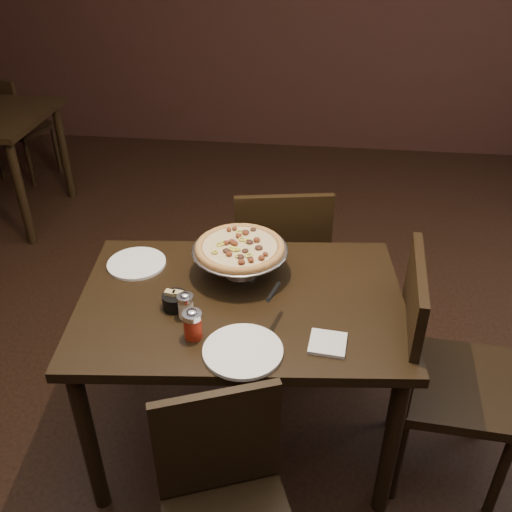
# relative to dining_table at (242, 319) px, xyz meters

# --- Properties ---
(room) EXTENTS (6.04, 7.04, 2.84)m
(room) POSITION_rel_dining_table_xyz_m (0.01, -0.02, 0.73)
(room) COLOR black
(room) RESTS_ON ground
(dining_table) EXTENTS (1.31, 0.94, 0.77)m
(dining_table) POSITION_rel_dining_table_xyz_m (0.00, 0.00, 0.00)
(dining_table) COLOR black
(dining_table) RESTS_ON ground
(pizza_stand) EXTENTS (0.38, 0.38, 0.16)m
(pizza_stand) POSITION_rel_dining_table_xyz_m (-0.03, 0.16, 0.23)
(pizza_stand) COLOR silver
(pizza_stand) RESTS_ON dining_table
(parmesan_shaker) EXTENTS (0.06, 0.06, 0.10)m
(parmesan_shaker) POSITION_rel_dining_table_xyz_m (-0.18, -0.13, 0.15)
(parmesan_shaker) COLOR beige
(parmesan_shaker) RESTS_ON dining_table
(pepper_flake_shaker) EXTENTS (0.07, 0.07, 0.12)m
(pepper_flake_shaker) POSITION_rel_dining_table_xyz_m (-0.14, -0.24, 0.16)
(pepper_flake_shaker) COLOR maroon
(pepper_flake_shaker) RESTS_ON dining_table
(packet_caddy) EXTENTS (0.09, 0.09, 0.07)m
(packet_caddy) POSITION_rel_dining_table_xyz_m (-0.24, -0.08, 0.13)
(packet_caddy) COLOR black
(packet_caddy) RESTS_ON dining_table
(napkin_stack) EXTENTS (0.14, 0.14, 0.01)m
(napkin_stack) POSITION_rel_dining_table_xyz_m (0.33, -0.22, 0.11)
(napkin_stack) COLOR silver
(napkin_stack) RESTS_ON dining_table
(plate_left) EXTENTS (0.24, 0.24, 0.01)m
(plate_left) POSITION_rel_dining_table_xyz_m (-0.46, 0.18, 0.11)
(plate_left) COLOR white
(plate_left) RESTS_ON dining_table
(plate_near) EXTENTS (0.27, 0.27, 0.01)m
(plate_near) POSITION_rel_dining_table_xyz_m (0.05, -0.30, 0.11)
(plate_near) COLOR white
(plate_near) RESTS_ON dining_table
(serving_spatula) EXTENTS (0.13, 0.13, 0.02)m
(serving_spatula) POSITION_rel_dining_table_xyz_m (0.13, -0.11, 0.23)
(serving_spatula) COLOR silver
(serving_spatula) RESTS_ON pizza_stand
(chair_far) EXTENTS (0.52, 0.52, 0.95)m
(chair_far) POSITION_rel_dining_table_xyz_m (0.10, 0.64, -0.15)
(chair_far) COLOR black
(chair_far) RESTS_ON ground
(chair_near) EXTENTS (0.52, 0.52, 0.86)m
(chair_near) POSITION_rel_dining_table_xyz_m (0.04, -0.67, -0.20)
(chair_near) COLOR black
(chair_near) RESTS_ON ground
(chair_side) EXTENTS (0.50, 0.50, 1.00)m
(chair_side) POSITION_rel_dining_table_xyz_m (0.76, -0.06, -0.12)
(chair_side) COLOR black
(chair_side) RESTS_ON ground
(bg_chair_far) EXTENTS (0.50, 0.50, 0.87)m
(bg_chair_far) POSITION_rel_dining_table_xyz_m (-2.20, 2.46, -0.20)
(bg_chair_far) COLOR black
(bg_chair_far) RESTS_ON ground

